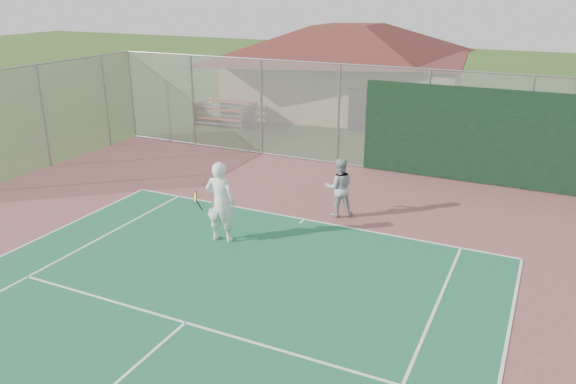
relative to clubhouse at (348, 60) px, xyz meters
The scene contains 6 objects.
back_fence 10.48m from the clubhouse, 55.70° to the right, with size 20.08×0.11×3.53m.
side_fence_left 14.53m from the clubhouse, 115.41° to the right, with size 0.08×9.00×3.50m.
clubhouse is the anchor object (origin of this frame).
bleachers 6.72m from the clubhouse, 129.44° to the right, with size 2.69×1.70×0.98m.
player_white_front 16.06m from the clubhouse, 81.15° to the right, with size 1.08×0.76×2.02m.
player_grey_back 13.91m from the clubhouse, 70.97° to the right, with size 0.98×0.91×1.62m.
Camera 1 is at (5.59, -0.89, 5.92)m, focal length 35.00 mm.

